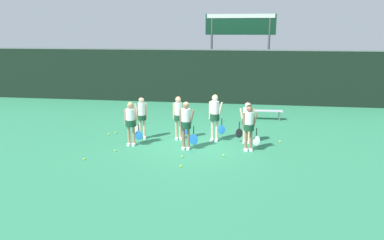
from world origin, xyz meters
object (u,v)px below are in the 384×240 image
(player_6, at_px, (247,118))
(tennis_ball_2, at_px, (280,141))
(tennis_ball_0, at_px, (84,159))
(tennis_ball_7, at_px, (115,151))
(player_0, at_px, (131,120))
(scoreboard, at_px, (240,32))
(bench_courtside, at_px, (265,112))
(tennis_ball_3, at_px, (181,166))
(player_1, at_px, (186,121))
(tennis_ball_4, at_px, (116,133))
(player_4, at_px, (178,114))
(tennis_ball_8, at_px, (223,155))
(player_5, at_px, (215,113))
(player_3, at_px, (142,114))
(tennis_ball_6, at_px, (109,134))
(tennis_ball_1, at_px, (182,157))
(player_2, at_px, (249,124))
(tennis_ball_5, at_px, (258,140))

(player_6, relative_size, tennis_ball_2, 23.27)
(tennis_ball_0, height_order, tennis_ball_7, same)
(tennis_ball_2, bearing_deg, player_0, -167.69)
(scoreboard, xyz_separation_m, tennis_ball_0, (-4.72, -12.39, -4.04))
(bench_courtside, xyz_separation_m, tennis_ball_3, (-2.84, -6.88, -0.36))
(player_1, distance_m, tennis_ball_4, 3.77)
(bench_courtside, relative_size, player_1, 0.97)
(player_4, bearing_deg, tennis_ball_8, -51.94)
(bench_courtside, bearing_deg, tennis_ball_7, -134.92)
(player_0, relative_size, tennis_ball_7, 25.57)
(player_0, xyz_separation_m, player_1, (2.09, -0.15, 0.05))
(tennis_ball_7, bearing_deg, tennis_ball_8, 1.01)
(tennis_ball_7, bearing_deg, tennis_ball_0, -125.37)
(player_5, height_order, tennis_ball_0, player_5)
(tennis_ball_3, bearing_deg, scoreboard, 83.54)
(scoreboard, distance_m, player_4, 10.24)
(tennis_ball_4, bearing_deg, player_4, -9.36)
(player_3, bearing_deg, player_0, -111.51)
(player_0, bearing_deg, bench_courtside, 43.52)
(player_1, distance_m, tennis_ball_0, 3.71)
(player_3, distance_m, player_4, 1.45)
(bench_courtside, bearing_deg, player_5, -119.48)
(player_1, xyz_separation_m, tennis_ball_2, (3.43, 1.35, -1.00))
(tennis_ball_7, xyz_separation_m, tennis_ball_8, (3.84, 0.07, 0.00))
(tennis_ball_3, relative_size, tennis_ball_6, 1.02)
(player_1, height_order, tennis_ball_7, player_1)
(bench_courtside, bearing_deg, tennis_ball_6, -151.76)
(tennis_ball_2, bearing_deg, player_4, -177.33)
(player_3, height_order, tennis_ball_1, player_3)
(tennis_ball_8, bearing_deg, player_6, 65.90)
(player_3, bearing_deg, tennis_ball_4, 144.45)
(tennis_ball_2, bearing_deg, tennis_ball_1, -145.97)
(scoreboard, bearing_deg, player_3, -109.88)
(scoreboard, height_order, player_6, scoreboard)
(bench_courtside, relative_size, player_3, 1.00)
(tennis_ball_3, xyz_separation_m, tennis_ball_4, (-3.39, 3.46, 0.00))
(player_2, relative_size, tennis_ball_7, 25.86)
(player_0, bearing_deg, tennis_ball_4, 127.71)
(bench_courtside, relative_size, tennis_ball_6, 26.38)
(tennis_ball_7, bearing_deg, player_5, 28.87)
(tennis_ball_2, height_order, tennis_ball_4, tennis_ball_4)
(tennis_ball_4, relative_size, tennis_ball_7, 1.12)
(bench_courtside, xyz_separation_m, tennis_ball_5, (-0.40, -3.69, -0.36))
(player_6, distance_m, tennis_ball_5, 1.04)
(tennis_ball_1, height_order, tennis_ball_7, same)
(player_5, xyz_separation_m, tennis_ball_2, (2.51, 0.15, -1.05))
(player_3, bearing_deg, tennis_ball_1, -57.55)
(player_2, bearing_deg, tennis_ball_4, 156.43)
(player_1, bearing_deg, tennis_ball_7, -164.03)
(player_5, height_order, tennis_ball_5, player_5)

